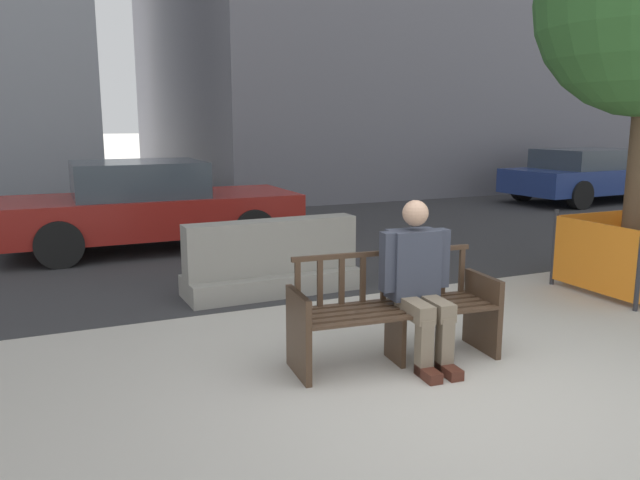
# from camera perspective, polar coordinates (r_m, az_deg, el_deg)

# --- Properties ---
(ground_plane) EXTENTS (200.00, 200.00, 0.00)m
(ground_plane) POSITION_cam_1_polar(r_m,az_deg,el_deg) (4.70, 14.48, -13.82)
(ground_plane) COLOR #B7B2A8
(street_asphalt) EXTENTS (120.00, 12.00, 0.01)m
(street_asphalt) POSITION_cam_1_polar(r_m,az_deg,el_deg) (12.46, -11.08, 1.72)
(street_asphalt) COLOR #333335
(street_asphalt) RESTS_ON ground
(street_bench) EXTENTS (1.73, 0.66, 0.88)m
(street_bench) POSITION_cam_1_polar(r_m,az_deg,el_deg) (5.11, 6.79, -6.74)
(street_bench) COLOR #473323
(street_bench) RESTS_ON ground
(seated_person) EXTENTS (0.59, 0.75, 1.31)m
(seated_person) POSITION_cam_1_polar(r_m,az_deg,el_deg) (5.06, 8.98, -3.52)
(seated_person) COLOR #383D4C
(seated_person) RESTS_ON ground
(jersey_barrier_centre) EXTENTS (2.02, 0.74, 0.84)m
(jersey_barrier_centre) POSITION_cam_1_polar(r_m,az_deg,el_deg) (7.11, -4.40, -2.14)
(jersey_barrier_centre) COLOR gray
(jersey_barrier_centre) RESTS_ON ground
(construction_fence) EXTENTS (1.22, 1.22, 0.91)m
(construction_fence) POSITION_cam_1_polar(r_m,az_deg,el_deg) (7.97, 26.57, -1.02)
(construction_fence) COLOR #2D2D33
(construction_fence) RESTS_ON ground
(car_sedan_mid) EXTENTS (4.37, 1.91, 1.34)m
(car_sedan_mid) POSITION_cam_1_polar(r_m,az_deg,el_deg) (9.86, -15.40, 3.01)
(car_sedan_mid) COLOR maroon
(car_sedan_mid) RESTS_ON ground
(car_sedan_far) EXTENTS (4.46, 2.12, 1.28)m
(car_sedan_far) POSITION_cam_1_polar(r_m,az_deg,el_deg) (16.52, 23.46, 5.51)
(car_sedan_far) COLOR navy
(car_sedan_far) RESTS_ON ground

